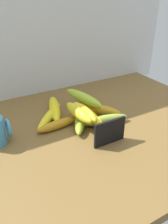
{
  "coord_description": "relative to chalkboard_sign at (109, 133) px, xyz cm",
  "views": [
    {
      "loc": [
        -34.28,
        -58.16,
        47.33
      ],
      "look_at": [
        0.42,
        3.63,
        8.0
      ],
      "focal_mm": 36.73,
      "sensor_mm": 36.0,
      "label": 1
    }
  ],
  "objects": [
    {
      "name": "banana_6",
      "position": [
        -2.88,
        14.22,
        -2.06
      ],
      "size": [
        12.17,
        17.12,
        3.58
      ],
      "primitive_type": "ellipsoid",
      "rotation": [
        0.0,
        0.0,
        1.03
      ],
      "color": "#93BB2F",
      "rests_on": "counter_top"
    },
    {
      "name": "chalkboard_sign",
      "position": [
        0.0,
        0.0,
        0.0
      ],
      "size": [
        11.0,
        1.8,
        8.4
      ],
      "color": "black",
      "rests_on": "counter_top"
    },
    {
      "name": "banana_2",
      "position": [
        3.74,
        23.6,
        -1.86
      ],
      "size": [
        9.35,
        15.97,
        4.0
      ],
      "primitive_type": "ellipsoid",
      "rotation": [
        0.0,
        0.0,
        1.2
      ],
      "color": "yellow",
      "rests_on": "counter_top"
    },
    {
      "name": "banana_8",
      "position": [
        -2.05,
        13.02,
        1.71
      ],
      "size": [
        4.42,
        15.15,
        3.97
      ],
      "primitive_type": "ellipsoid",
      "rotation": [
        0.0,
        0.0,
        1.6
      ],
      "color": "yellow",
      "rests_on": "banana_6"
    },
    {
      "name": "banana_7",
      "position": [
        2.11,
        14.73,
        -1.99
      ],
      "size": [
        5.4,
        20.66,
        3.72
      ],
      "primitive_type": "ellipsoid",
      "rotation": [
        0.0,
        0.0,
        4.63
      ],
      "color": "yellow",
      "rests_on": "counter_top"
    },
    {
      "name": "banana_10",
      "position": [
        3.19,
        22.59,
        2.09
      ],
      "size": [
        8.17,
        20.05,
        3.89
      ],
      "primitive_type": "ellipsoid",
      "rotation": [
        0.0,
        0.0,
        1.8
      ],
      "color": "#A4C22F",
      "rests_on": "banana_2"
    },
    {
      "name": "banana_3",
      "position": [
        -10.91,
        22.9,
        -2.17
      ],
      "size": [
        16.47,
        16.77,
        3.37
      ],
      "primitive_type": "ellipsoid",
      "rotation": [
        0.0,
        0.0,
        0.8
      ],
      "color": "yellow",
      "rests_on": "counter_top"
    },
    {
      "name": "banana_9",
      "position": [
        -3.68,
        13.59,
        1.75
      ],
      "size": [
        4.96,
        16.11,
        4.05
      ],
      "primitive_type": "ellipsoid",
      "rotation": [
        0.0,
        0.0,
        1.63
      ],
      "color": "yellow",
      "rests_on": "banana_6"
    },
    {
      "name": "back_wall",
      "position": [
        -1.76,
        49.28,
        28.14
      ],
      "size": [
        130.0,
        2.0,
        70.0
      ],
      "primitive_type": "cube",
      "color": "silver",
      "rests_on": "ground"
    },
    {
      "name": "counter_top",
      "position": [
        -1.76,
        10.28,
        -5.36
      ],
      "size": [
        110.0,
        76.0,
        3.0
      ],
      "primitive_type": "cube",
      "color": "brown",
      "rests_on": "ground"
    },
    {
      "name": "banana_0",
      "position": [
        5.22,
        10.55,
        -2.09
      ],
      "size": [
        18.0,
        6.97,
        3.53
      ],
      "primitive_type": "ellipsoid",
      "rotation": [
        0.0,
        0.0,
        2.94
      ],
      "color": "#90A93B",
      "rests_on": "counter_top"
    },
    {
      "name": "banana_5",
      "position": [
        -10.68,
        15.98,
        -2.25
      ],
      "size": [
        16.35,
        4.51,
        3.21
      ],
      "primitive_type": "ellipsoid",
      "rotation": [
        0.0,
        0.0,
        0.08
      ],
      "color": "#B37D19",
      "rests_on": "counter_top"
    },
    {
      "name": "banana_4",
      "position": [
        -7.5,
        26.46,
        -1.74
      ],
      "size": [
        10.17,
        20.56,
        4.23
      ],
      "primitive_type": "ellipsoid",
      "rotation": [
        0.0,
        0.0,
        4.4
      ],
      "color": "yellow",
      "rests_on": "counter_top"
    },
    {
      "name": "banana_1",
      "position": [
        5.86,
        18.35,
        -1.69
      ],
      "size": [
        16.92,
        18.25,
        4.34
      ],
      "primitive_type": "ellipsoid",
      "rotation": [
        0.0,
        0.0,
        2.3
      ],
      "color": "#BB871B",
      "rests_on": "counter_top"
    }
  ]
}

